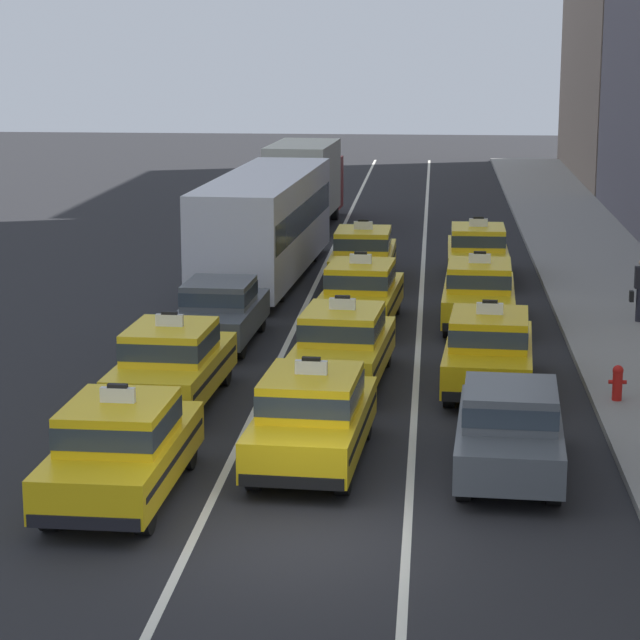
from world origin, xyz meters
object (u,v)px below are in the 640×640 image
(taxi_left_nearest, at_px, (121,447))
(sedan_right_nearest, at_px, (510,427))
(bus_left_fourth, at_px, (265,221))
(taxi_center_nearest, at_px, (312,416))
(taxi_right_third, at_px, (479,292))
(taxi_right_fourth, at_px, (478,251))
(taxi_center_fourth, at_px, (363,254))
(taxi_right_second, at_px, (489,349))
(box_truck_left_fifth, at_px, (306,180))
(fire_hydrant, at_px, (618,381))
(taxi_left_second, at_px, (172,362))
(taxi_center_third, at_px, (361,293))
(taxi_center_second, at_px, (343,344))
(sedan_left_third, at_px, (220,310))

(taxi_left_nearest, bearing_deg, sedan_right_nearest, 15.38)
(bus_left_fourth, bearing_deg, taxi_center_nearest, -80.05)
(taxi_right_third, relative_size, taxi_right_fourth, 1.01)
(taxi_center_fourth, distance_m, taxi_right_second, 12.33)
(box_truck_left_fifth, relative_size, fire_hydrant, 9.68)
(taxi_center_fourth, height_order, fire_hydrant, taxi_center_fourth)
(box_truck_left_fifth, bearing_deg, taxi_left_nearest, -89.92)
(bus_left_fourth, xyz_separation_m, taxi_right_third, (6.33, -5.98, -0.94))
(bus_left_fourth, height_order, taxi_center_fourth, bus_left_fourth)
(taxi_left_second, bearing_deg, taxi_right_fourth, 65.45)
(taxi_center_third, xyz_separation_m, taxi_right_fourth, (3.20, 6.83, 0.00))
(taxi_right_third, distance_m, taxi_right_fourth, 6.50)
(taxi_center_second, xyz_separation_m, taxi_right_second, (3.11, -0.22, 0.00))
(taxi_left_second, distance_m, taxi_center_nearest, 4.77)
(taxi_center_nearest, bearing_deg, sedan_right_nearest, -4.70)
(taxi_center_nearest, height_order, fire_hydrant, taxi_center_nearest)
(box_truck_left_fifth, relative_size, taxi_center_nearest, 1.52)
(bus_left_fourth, relative_size, taxi_center_nearest, 2.43)
(taxi_left_nearest, height_order, taxi_right_second, same)
(fire_hydrant, bearing_deg, sedan_right_nearest, -118.87)
(bus_left_fourth, distance_m, fire_hydrant, 16.15)
(sedan_left_third, distance_m, taxi_right_third, 6.87)
(box_truck_left_fifth, relative_size, taxi_center_second, 1.51)
(taxi_left_nearest, relative_size, taxi_right_fourth, 1.01)
(sedan_left_third, height_order, taxi_right_fourth, taxi_right_fourth)
(taxi_center_second, bearing_deg, taxi_center_third, 89.37)
(taxi_center_second, height_order, taxi_right_fourth, same)
(taxi_left_second, bearing_deg, taxi_left_nearest, -87.14)
(box_truck_left_fifth, bearing_deg, taxi_center_third, -79.97)
(taxi_center_fourth, height_order, taxi_right_second, same)
(taxi_left_nearest, bearing_deg, taxi_right_second, 49.57)
(taxi_left_nearest, xyz_separation_m, sedan_left_third, (-0.15, 10.88, -0.03))
(taxi_center_second, height_order, taxi_right_third, same)
(taxi_left_nearest, height_order, taxi_left_second, same)
(taxi_left_second, height_order, taxi_center_nearest, same)
(taxi_left_nearest, relative_size, taxi_center_nearest, 0.99)
(taxi_left_nearest, bearing_deg, taxi_right_fourth, 72.45)
(box_truck_left_fifth, xyz_separation_m, sedan_right_nearest, (6.38, -29.48, -0.93))
(taxi_left_second, bearing_deg, taxi_center_nearest, -47.87)
(taxi_center_fourth, bearing_deg, taxi_center_nearest, -89.86)
(box_truck_left_fifth, height_order, sedan_right_nearest, box_truck_left_fifth)
(taxi_right_third, height_order, taxi_right_fourth, same)
(taxi_center_fourth, relative_size, taxi_right_second, 0.98)
(bus_left_fourth, bearing_deg, fire_hydrant, -56.46)
(taxi_center_nearest, distance_m, taxi_center_third, 11.19)
(taxi_left_nearest, distance_m, sedan_right_nearest, 6.57)
(fire_hydrant, bearing_deg, taxi_center_second, 166.31)
(taxi_right_fourth, bearing_deg, box_truck_left_fifth, 119.71)
(taxi_center_fourth, distance_m, taxi_right_third, 6.50)
(sedan_left_third, relative_size, sedan_right_nearest, 0.99)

